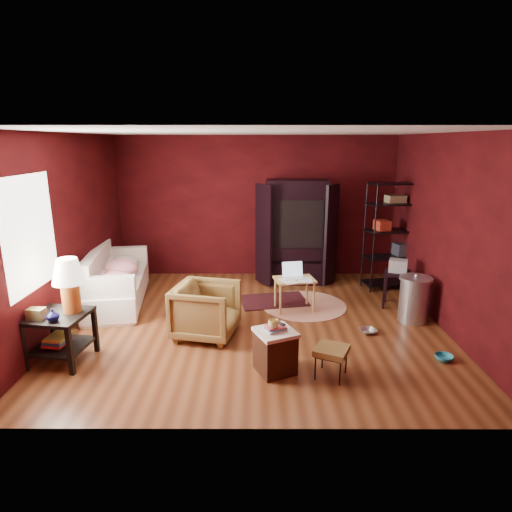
{
  "coord_description": "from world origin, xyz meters",
  "views": [
    {
      "loc": [
        0.02,
        -6.04,
        2.68
      ],
      "look_at": [
        0.0,
        0.2,
        1.0
      ],
      "focal_mm": 30.0,
      "sensor_mm": 36.0,
      "label": 1
    }
  ],
  "objects_px": {
    "sofa": "(116,279)",
    "tv_armoire": "(296,230)",
    "hamper": "(275,350)",
    "laptop_desk": "(294,282)",
    "armchair": "(206,308)",
    "side_table": "(64,301)",
    "wire_shelving": "(393,231)"
  },
  "relations": [
    {
      "from": "sofa",
      "to": "tv_armoire",
      "type": "xyz_separation_m",
      "value": [
        3.14,
        1.14,
        0.62
      ]
    },
    {
      "from": "armchair",
      "to": "tv_armoire",
      "type": "bearing_deg",
      "value": -18.72
    },
    {
      "from": "side_table",
      "to": "tv_armoire",
      "type": "bearing_deg",
      "value": 44.99
    },
    {
      "from": "armchair",
      "to": "hamper",
      "type": "xyz_separation_m",
      "value": [
        0.93,
        -0.97,
        -0.15
      ]
    },
    {
      "from": "armchair",
      "to": "wire_shelving",
      "type": "bearing_deg",
      "value": -44.78
    },
    {
      "from": "side_table",
      "to": "hamper",
      "type": "xyz_separation_m",
      "value": [
        2.58,
        -0.3,
        -0.51
      ]
    },
    {
      "from": "side_table",
      "to": "tv_armoire",
      "type": "distance_m",
      "value": 4.42
    },
    {
      "from": "tv_armoire",
      "to": "wire_shelving",
      "type": "height_order",
      "value": "tv_armoire"
    },
    {
      "from": "tv_armoire",
      "to": "wire_shelving",
      "type": "xyz_separation_m",
      "value": [
        1.75,
        -0.36,
        0.05
      ]
    },
    {
      "from": "hamper",
      "to": "wire_shelving",
      "type": "height_order",
      "value": "wire_shelving"
    },
    {
      "from": "side_table",
      "to": "wire_shelving",
      "type": "distance_m",
      "value": 5.6
    },
    {
      "from": "armchair",
      "to": "tv_armoire",
      "type": "height_order",
      "value": "tv_armoire"
    },
    {
      "from": "sofa",
      "to": "armchair",
      "type": "xyz_separation_m",
      "value": [
        1.68,
        -1.31,
        0.01
      ]
    },
    {
      "from": "laptop_desk",
      "to": "wire_shelving",
      "type": "bearing_deg",
      "value": 19.91
    },
    {
      "from": "laptop_desk",
      "to": "tv_armoire",
      "type": "distance_m",
      "value": 1.58
    },
    {
      "from": "hamper",
      "to": "wire_shelving",
      "type": "bearing_deg",
      "value": 53.33
    },
    {
      "from": "sofa",
      "to": "wire_shelving",
      "type": "xyz_separation_m",
      "value": [
        4.89,
        0.78,
        0.67
      ]
    },
    {
      "from": "hamper",
      "to": "tv_armoire",
      "type": "xyz_separation_m",
      "value": [
        0.53,
        3.42,
        0.76
      ]
    },
    {
      "from": "sofa",
      "to": "laptop_desk",
      "type": "xyz_separation_m",
      "value": [
        3.0,
        -0.34,
        0.07
      ]
    },
    {
      "from": "side_table",
      "to": "hamper",
      "type": "bearing_deg",
      "value": -6.64
    },
    {
      "from": "hamper",
      "to": "sofa",
      "type": "bearing_deg",
      "value": 138.85
    },
    {
      "from": "hamper",
      "to": "tv_armoire",
      "type": "relative_size",
      "value": 0.31
    },
    {
      "from": "laptop_desk",
      "to": "hamper",
      "type": "bearing_deg",
      "value": -111.98
    },
    {
      "from": "sofa",
      "to": "hamper",
      "type": "xyz_separation_m",
      "value": [
        2.61,
        -2.28,
        -0.14
      ]
    },
    {
      "from": "armchair",
      "to": "wire_shelving",
      "type": "height_order",
      "value": "wire_shelving"
    },
    {
      "from": "side_table",
      "to": "wire_shelving",
      "type": "bearing_deg",
      "value": 29.58
    },
    {
      "from": "sofa",
      "to": "armchair",
      "type": "relative_size",
      "value": 2.53
    },
    {
      "from": "sofa",
      "to": "tv_armoire",
      "type": "height_order",
      "value": "tv_armoire"
    },
    {
      "from": "side_table",
      "to": "sofa",
      "type": "bearing_deg",
      "value": 90.69
    },
    {
      "from": "hamper",
      "to": "tv_armoire",
      "type": "bearing_deg",
      "value": 81.13
    },
    {
      "from": "hamper",
      "to": "laptop_desk",
      "type": "height_order",
      "value": "laptop_desk"
    },
    {
      "from": "armchair",
      "to": "hamper",
      "type": "relative_size",
      "value": 1.39
    }
  ]
}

